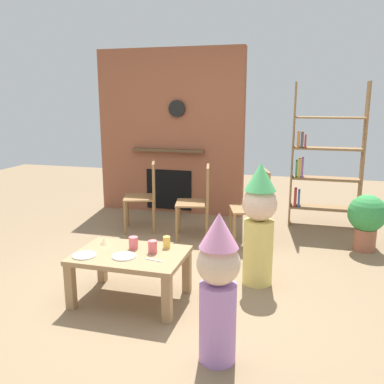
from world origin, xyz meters
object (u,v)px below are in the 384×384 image
paper_plate_rear (124,256)px  coffee_table (130,261)px  dining_chair_middle (200,198)px  potted_plant_tall (367,218)px  bookshelf (321,161)px  dining_chair_left (147,192)px  paper_cup_center (167,242)px  paper_cup_near_left (153,247)px  birthday_cake_slice (104,241)px  paper_cup_near_right (133,243)px  child_in_pink (259,221)px  paper_plate_front (84,255)px  child_with_cone_hat (218,285)px  dining_chair_right (256,203)px

paper_plate_rear → coffee_table: bearing=82.0°
dining_chair_middle → potted_plant_tall: size_ratio=1.40×
bookshelf → dining_chair_left: bookshelf is taller
paper_cup_center → bookshelf: bearing=61.7°
paper_cup_near_left → potted_plant_tall: (1.89, 1.75, -0.09)m
paper_cup_near_left → paper_cup_center: 0.16m
paper_cup_near_left → birthday_cake_slice: 0.49m
coffee_table → dining_chair_middle: 1.75m
potted_plant_tall → dining_chair_middle: bearing=-177.9°
paper_plate_rear → dining_chair_middle: 1.84m
dining_chair_middle → birthday_cake_slice: bearing=61.0°
paper_cup_center → potted_plant_tall: potted_plant_tall is taller
paper_cup_near_right → potted_plant_tall: potted_plant_tall is taller
child_in_pink → paper_plate_front: bearing=-1.4°
birthday_cake_slice → potted_plant_tall: potted_plant_tall is taller
dining_chair_left → potted_plant_tall: dining_chair_left is taller
paper_cup_near_left → paper_plate_rear: 0.25m
paper_plate_rear → child_in_pink: (1.01, 0.71, 0.17)m
child_with_cone_hat → child_in_pink: child_in_pink is taller
paper_cup_near_right → paper_cup_center: size_ratio=1.06×
paper_cup_near_left → potted_plant_tall: bearing=42.7°
paper_plate_front → birthday_cake_slice: size_ratio=1.93×
coffee_table → dining_chair_left: (-0.58, 1.84, 0.16)m
bookshelf → paper_plate_front: 3.44m
dining_chair_left → paper_plate_front: bearing=77.6°
dining_chair_right → bookshelf: bearing=-141.7°
paper_cup_near_right → birthday_cake_slice: (-0.29, 0.03, -0.02)m
paper_cup_near_right → paper_plate_front: bearing=-140.3°
bookshelf → paper_cup_near_left: bearing=-118.2°
child_with_cone_hat → paper_cup_center: bearing=-17.5°
paper_plate_front → birthday_cake_slice: birthday_cake_slice is taller
child_with_cone_hat → potted_plant_tall: (1.19, 2.43, -0.15)m
dining_chair_left → bookshelf: bearing=-178.6°
child_with_cone_hat → dining_chair_middle: (-0.72, 2.36, -0.02)m
paper_plate_rear → potted_plant_tall: (2.09, 1.90, -0.04)m
coffee_table → potted_plant_tall: 2.75m
bookshelf → child_in_pink: 2.14m
child_in_pink → potted_plant_tall: (1.08, 1.19, -0.22)m
dining_chair_right → birthday_cake_slice: bearing=35.3°
paper_plate_rear → potted_plant_tall: size_ratio=0.30×
paper_cup_near_left → paper_cup_near_right: size_ratio=0.99×
bookshelf → paper_cup_near_right: (-1.59, -2.55, -0.41)m
child_with_cone_hat → paper_cup_near_left: bearing=-8.9°
potted_plant_tall → dining_chair_left: bearing=179.1°
birthday_cake_slice → dining_chair_right: (1.16, 1.49, 0.06)m
child_with_cone_hat → dining_chair_middle: bearing=-37.7°
birthday_cake_slice → potted_plant_tall: size_ratio=0.16×
child_in_pink → dining_chair_middle: child_in_pink is taller
dining_chair_left → dining_chair_right: same height
child_with_cone_hat → dining_chair_left: bearing=-24.1°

